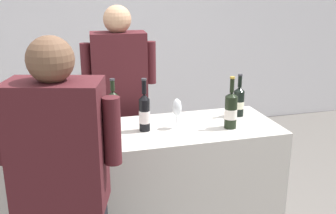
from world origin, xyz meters
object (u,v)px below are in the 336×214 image
wine_bottle_2 (53,116)px  wine_bottle_5 (144,112)px  wine_bottle_4 (58,129)px  wine_bottle_6 (239,101)px  wine_bottle_7 (113,108)px  wine_bottle_1 (77,125)px  wine_bottle_3 (231,110)px  wine_bottle_0 (8,127)px  person_server (121,117)px  wine_glass (177,109)px

wine_bottle_2 → wine_bottle_5: wine_bottle_5 is taller
wine_bottle_4 → wine_bottle_6: bearing=11.5°
wine_bottle_6 → wine_bottle_7: size_ratio=0.94×
wine_bottle_4 → wine_bottle_1: bearing=25.9°
wine_bottle_3 → wine_bottle_5: same height
wine_bottle_2 → wine_bottle_1: bearing=-56.9°
wine_bottle_6 → wine_bottle_0: bearing=-173.4°
wine_bottle_2 → wine_bottle_4: 0.26m
wine_bottle_1 → person_server: bearing=61.9°
wine_bottle_0 → wine_bottle_4: (0.28, -0.08, -0.01)m
wine_bottle_0 → wine_bottle_3: size_ratio=0.97×
wine_bottle_0 → wine_bottle_7: size_ratio=1.03×
wine_bottle_7 → wine_bottle_0: bearing=-163.3°
wine_bottle_4 → wine_bottle_6: 1.31m
wine_bottle_3 → person_server: (-0.64, 0.71, -0.23)m
wine_bottle_0 → wine_bottle_4: 0.29m
wine_bottle_2 → wine_bottle_7: (0.39, 0.01, 0.02)m
wine_bottle_6 → wine_glass: bearing=-166.1°
wine_bottle_7 → wine_bottle_5: bearing=-34.3°
wine_bottle_5 → wine_bottle_7: (-0.19, 0.13, 0.01)m
wine_bottle_1 → wine_bottle_2: bearing=123.1°
wine_bottle_1 → wine_glass: bearing=7.1°
wine_bottle_2 → wine_bottle_7: wine_bottle_7 is taller
wine_bottle_1 → wine_bottle_6: (1.17, 0.21, -0.00)m
wine_bottle_3 → person_server: bearing=131.8°
wine_bottle_2 → person_server: bearing=44.0°
wine_bottle_1 → wine_bottle_3: wine_bottle_3 is taller
wine_bottle_5 → wine_bottle_6: 0.74m
wine_bottle_0 → wine_bottle_6: 1.58m
wine_bottle_5 → wine_bottle_6: wine_bottle_5 is taller
wine_glass → wine_bottle_2: bearing=171.0°
wine_bottle_4 → wine_bottle_0: bearing=164.2°
wine_bottle_0 → wine_bottle_7: (0.65, 0.19, 0.01)m
wine_bottle_5 → wine_glass: wine_bottle_5 is taller
wine_bottle_5 → person_server: size_ratio=0.20×
wine_bottle_1 → wine_bottle_5: size_ratio=0.92×
wine_bottle_1 → wine_bottle_4: (-0.11, -0.05, 0.00)m
wine_bottle_0 → wine_bottle_3: wine_bottle_3 is taller
wine_glass → wine_bottle_5: bearing=176.7°
wine_bottle_0 → wine_bottle_4: bearing=-15.8°
wine_bottle_6 → person_server: 0.96m
wine_bottle_2 → wine_bottle_5: bearing=-11.2°
wine_bottle_3 → person_server: size_ratio=0.20×
wine_bottle_1 → wine_bottle_5: wine_bottle_5 is taller
wine_bottle_1 → wine_bottle_2: (-0.14, 0.21, 0.00)m
wine_bottle_4 → wine_bottle_5: (0.55, 0.15, 0.01)m
wine_bottle_3 → wine_bottle_5: size_ratio=1.00×
wine_bottle_4 → person_server: 0.92m
wine_bottle_7 → person_server: size_ratio=0.19×
wine_bottle_5 → wine_glass: 0.22m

